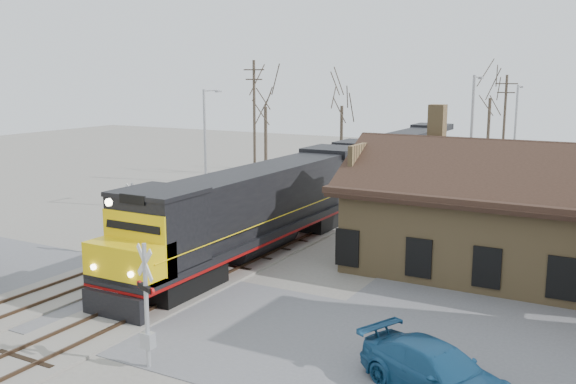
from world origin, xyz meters
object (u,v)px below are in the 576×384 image
(locomotive_lead, at_px, (252,210))
(parked_car, at_px, (437,371))
(depot, at_px, (506,223))
(locomotive_trailing, at_px, (396,161))

(locomotive_lead, distance_m, parked_car, 16.03)
(depot, bearing_deg, parked_car, -87.31)
(depot, bearing_deg, locomotive_lead, -162.34)
(depot, xyz_separation_m, parked_car, (0.64, -13.53, -1.65))
(depot, distance_m, locomotive_trailing, 21.66)
(depot, distance_m, locomotive_lead, 12.58)
(locomotive_trailing, height_order, parked_car, locomotive_trailing)
(depot, distance_m, parked_car, 13.64)
(locomotive_lead, distance_m, locomotive_trailing, 21.85)
(depot, height_order, locomotive_lead, depot)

